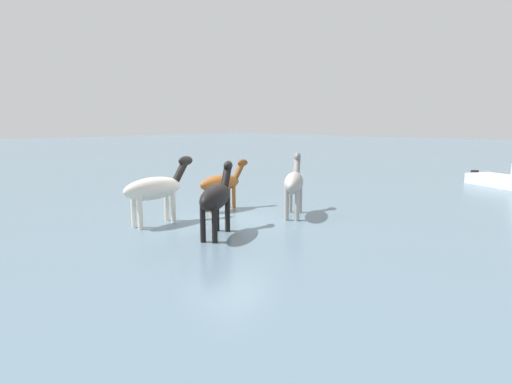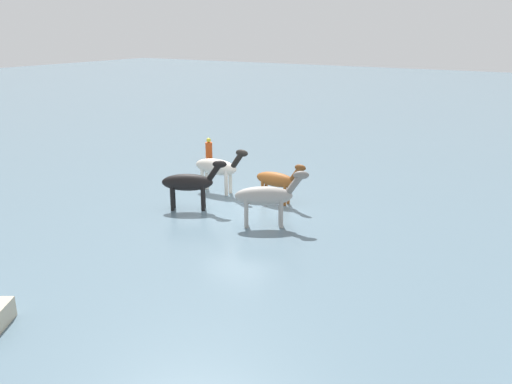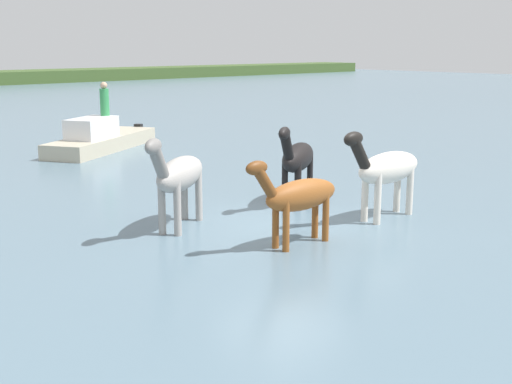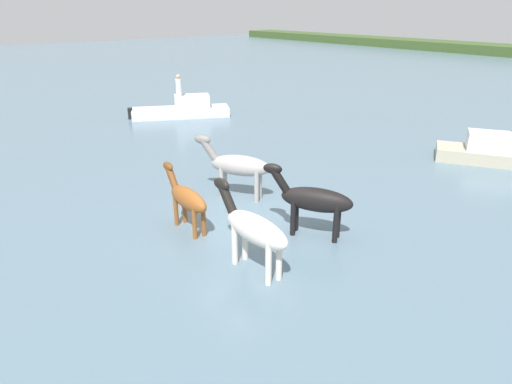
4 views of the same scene
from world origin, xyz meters
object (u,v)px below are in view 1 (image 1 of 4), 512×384
Objects in this scene: horse_pinto_flank at (294,183)px; horse_mid_herd at (156,188)px; horse_lead at (216,197)px; horse_rear_stallion at (222,183)px.

horse_pinto_flank is 0.93× the size of horse_mid_herd.
horse_lead is (3.40, -0.03, -0.04)m from horse_pinto_flank.
horse_mid_herd is at bearing -176.29° from horse_rear_stallion.
horse_mid_herd is 2.35m from horse_lead.
horse_mid_herd is at bearing 115.48° from horse_pinto_flank.
horse_lead is at bearing -83.70° from horse_mid_herd.
horse_lead is (2.46, 2.43, 0.12)m from horse_rear_stallion.
horse_mid_herd is at bearing 68.43° from horse_lead.
horse_lead is at bearing -133.84° from horse_rear_stallion.
horse_pinto_flank reaches higher than horse_lead.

